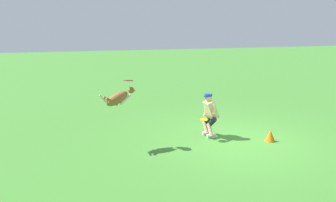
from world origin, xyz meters
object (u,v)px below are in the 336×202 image
Objects in this scene: frisbee_flying at (128,81)px; frisbee_held at (204,120)px; training_cone at (270,136)px; person at (210,113)px; dog at (119,98)px.

frisbee_held is (-2.10, 0.15, -1.18)m from frisbee_flying.
frisbee_flying is at bearing -10.32° from training_cone.
person is 1.27× the size of dog.
person is 5.79× the size of frisbee_held.
training_cone is (-4.16, 0.59, -1.20)m from dog.
dog is at bearing 23.98° from frisbee_flying.
dog is at bearing -8.01° from training_cone.
frisbee_flying is at bearing -4.11° from person.
frisbee_flying reaches higher than person.
frisbee_held reaches higher than training_cone.
frisbee_flying is 4.27m from training_cone.
person is 3.96× the size of training_cone.
person is 1.81m from training_cone.
dog is 3.11× the size of training_cone.
training_cone is at bearing 162.68° from frisbee_held.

